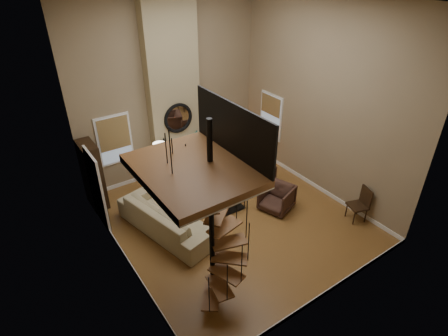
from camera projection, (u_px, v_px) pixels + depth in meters
ground at (232, 218)px, 10.05m from camera, size 6.00×6.50×0.01m
back_wall at (170, 89)px, 10.93m from camera, size 6.00×0.02×5.50m
front_wall at (343, 190)px, 6.33m from camera, size 6.00×0.02×5.50m
left_wall at (110, 162)px, 7.17m from camera, size 0.02×6.50×5.50m
right_wall at (322, 101)px, 10.09m from camera, size 0.02×6.50×5.50m
baseboard_back at (176, 166)px, 12.31m from camera, size 6.00×0.02×0.12m
baseboard_front at (321, 295)px, 7.72m from camera, size 6.00×0.02×0.12m
baseboard_left at (129, 261)px, 8.56m from camera, size 0.02×6.50×0.12m
baseboard_right at (310, 182)px, 11.47m from camera, size 0.02×6.50×0.12m
chimney_breast at (173, 91)px, 10.80m from camera, size 1.60×0.38×5.50m
hearth at (186, 176)px, 11.85m from camera, size 1.50×0.60×0.04m
firebox at (181, 158)px, 11.78m from camera, size 0.95×0.02×0.72m
mantel at (181, 143)px, 11.42m from camera, size 1.70×0.18×0.06m
mirror_frame at (178, 118)px, 11.05m from camera, size 0.94×0.10×0.94m
mirror_disc at (178, 118)px, 11.06m from camera, size 0.80×0.01×0.80m
vase_left at (164, 142)px, 11.10m from camera, size 0.24×0.24×0.25m
vase_right at (197, 134)px, 11.67m from camera, size 0.20×0.20×0.21m
window_back at (115, 139)px, 10.57m from camera, size 1.02×0.06×1.52m
window_right at (271, 115)px, 12.07m from camera, size 0.06×1.02×1.52m
entry_door at (98, 190)px, 9.34m from camera, size 0.10×1.05×2.16m
loft at (198, 165)px, 6.12m from camera, size 1.70×2.20×1.09m
spiral_stair at (212, 226)px, 7.00m from camera, size 1.47×1.47×4.06m
hutch at (93, 175)px, 10.15m from camera, size 0.41×0.87×1.96m
sofa at (167, 217)px, 9.43m from camera, size 1.76×3.06×0.84m
armchair_near at (261, 175)px, 11.30m from camera, size 0.87×0.85×0.70m
armchair_far at (278, 197)px, 10.30m from camera, size 1.07×1.05×0.77m
coffee_table at (225, 202)px, 10.19m from camera, size 1.22×0.65×0.45m
bowl at (224, 195)px, 10.11m from camera, size 0.38×0.38×0.09m
book at (238, 195)px, 10.16m from camera, size 0.22×0.30×0.03m
floor_lamp at (160, 152)px, 10.32m from camera, size 0.37×0.37×1.70m
accent_lamp at (216, 152)px, 12.76m from camera, size 0.14×0.14×0.49m
side_chair at (361, 203)px, 9.76m from camera, size 0.58×0.58×0.98m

